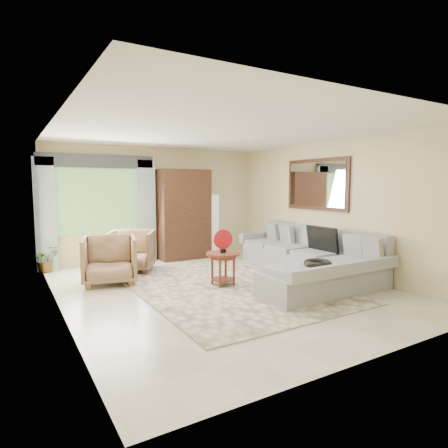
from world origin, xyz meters
TOP-DOWN VIEW (x-y plane):
  - ground at (0.00, 0.00)m, footprint 6.00×6.00m
  - area_rug at (0.15, 0.00)m, footprint 3.00×4.00m
  - sectional_sofa at (1.78, -0.18)m, footprint 2.30×3.46m
  - tv_screen at (2.05, -0.26)m, footprint 0.14×0.74m
  - garden_hose at (1.00, -1.21)m, footprint 0.43×0.43m
  - coffee_table at (0.09, 0.12)m, footprint 0.58×0.58m
  - red_disc at (0.09, 0.12)m, footprint 0.34×0.09m
  - armchair_left at (-1.54, 1.31)m, footprint 1.10×1.12m
  - armchair_right at (-0.94, 2.04)m, footprint 1.21×1.23m
  - potted_plant at (-2.43, 2.83)m, footprint 0.60×0.56m
  - armoire at (0.55, 2.72)m, footprint 1.20×0.55m
  - floor_lamp at (1.35, 2.78)m, footprint 0.24×0.24m
  - window at (-1.35, 2.97)m, footprint 1.80×0.04m
  - curtain_left at (-2.40, 2.88)m, footprint 0.40×0.08m
  - curtain_right at (-0.30, 2.88)m, footprint 0.40×0.08m
  - valance at (-1.35, 2.90)m, footprint 2.40×0.12m
  - wall_mirror at (2.46, 0.35)m, footprint 0.05×1.70m

SIDE VIEW (x-z plane):
  - ground at x=0.00m, z-range 0.00..0.00m
  - area_rug at x=0.15m, z-range 0.00..0.02m
  - potted_plant at x=-2.43m, z-range 0.00..0.53m
  - sectional_sofa at x=1.78m, z-range -0.17..0.73m
  - coffee_table at x=0.09m, z-range 0.01..0.60m
  - armchair_right at x=-0.94m, z-range 0.00..0.83m
  - armchair_left at x=-1.54m, z-range 0.00..0.85m
  - garden_hose at x=1.00m, z-range 0.50..0.59m
  - tv_screen at x=2.05m, z-range 0.48..0.96m
  - floor_lamp at x=1.35m, z-range 0.00..1.50m
  - red_disc at x=0.09m, z-range 0.64..0.98m
  - armoire at x=0.55m, z-range 0.00..2.10m
  - curtain_left at x=-2.40m, z-range 0.00..2.30m
  - curtain_right at x=-0.30m, z-range 0.00..2.30m
  - window at x=-1.35m, z-range 0.70..2.10m
  - wall_mirror at x=2.46m, z-range 1.22..2.27m
  - valance at x=-1.35m, z-range 2.12..2.38m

